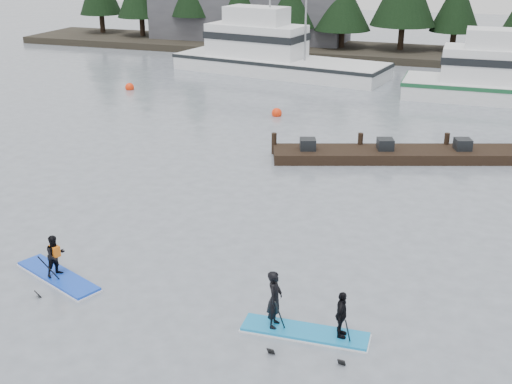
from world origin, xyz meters
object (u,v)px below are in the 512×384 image
(fishing_boat_large, at_px, (273,64))
(paddleboard_duo, at_px, (305,314))
(floating_dock, at_px, (429,154))
(paddleboard_solo, at_px, (56,265))

(fishing_boat_large, distance_m, paddleboard_duo, 34.00)
(floating_dock, relative_size, paddleboard_solo, 4.31)
(floating_dock, height_order, paddleboard_duo, paddleboard_duo)
(fishing_boat_large, distance_m, paddleboard_solo, 31.93)
(fishing_boat_large, xyz_separation_m, paddleboard_duo, (11.23, -32.09, -0.11))
(fishing_boat_large, height_order, paddleboard_duo, fishing_boat_large)
(fishing_boat_large, relative_size, floating_dock, 1.17)
(fishing_boat_large, relative_size, paddleboard_duo, 5.08)
(paddleboard_solo, bearing_deg, paddleboard_duo, 19.41)
(floating_dock, relative_size, paddleboard_duo, 4.33)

